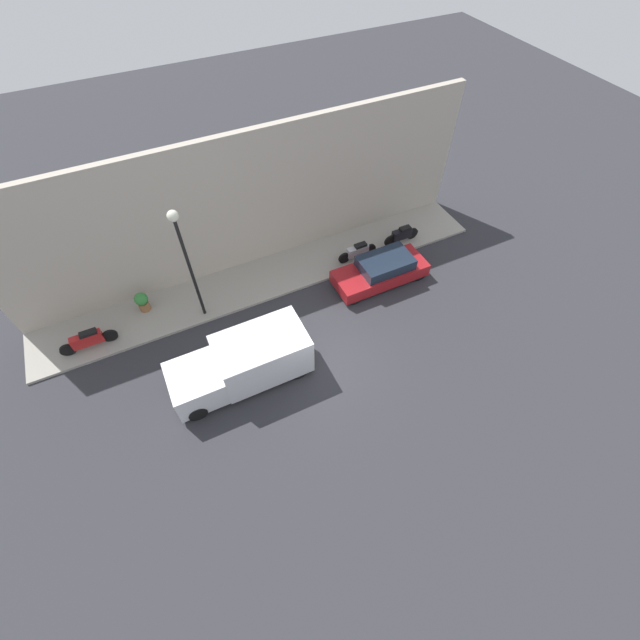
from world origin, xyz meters
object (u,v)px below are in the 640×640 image
object	(u,v)px
parked_car	(381,270)
scooter_silver	(358,251)
streetlamp	(183,247)
potted_plant	(142,301)
motorcycle_red	(88,340)
motorcycle_black	(402,235)
delivery_van	(242,363)

from	to	relation	value
parked_car	scooter_silver	distance (m)	1.59
scooter_silver	streetlamp	world-z (taller)	streetlamp
potted_plant	streetlamp	bearing A→B (deg)	-120.64
motorcycle_red	streetlamp	size ratio (longest dim) A/B	0.41
motorcycle_red	motorcycle_black	bearing A→B (deg)	-90.07
scooter_silver	motorcycle_red	distance (m)	11.60
motorcycle_red	parked_car	bearing A→B (deg)	-97.90
delivery_van	motorcycle_red	bearing A→B (deg)	52.45
delivery_van	motorcycle_black	xyz separation A→B (m)	(3.74, -9.09, -0.38)
motorcycle_black	motorcycle_red	bearing A→B (deg)	89.93
parked_car	scooter_silver	world-z (taller)	parked_car
motorcycle_black	streetlamp	bearing A→B (deg)	91.23
motorcycle_red	potted_plant	size ratio (longest dim) A/B	2.37
parked_car	motorcycle_black	world-z (taller)	parked_car
parked_car	potted_plant	distance (m)	10.01
motorcycle_red	motorcycle_black	xyz separation A→B (m)	(-0.02, -13.98, -0.02)
delivery_van	motorcycle_red	world-z (taller)	delivery_van
motorcycle_red	motorcycle_black	size ratio (longest dim) A/B	1.16
potted_plant	scooter_silver	bearing A→B (deg)	-96.90
parked_car	streetlamp	xyz separation A→B (m)	(1.43, 7.51, 3.10)
scooter_silver	potted_plant	world-z (taller)	potted_plant
delivery_van	potted_plant	bearing A→B (deg)	28.85
scooter_silver	motorcycle_red	xyz separation A→B (m)	(0.09, 11.59, 0.04)
motorcycle_red	potted_plant	distance (m)	2.47
parked_car	delivery_van	world-z (taller)	delivery_van
scooter_silver	streetlamp	distance (m)	7.87
scooter_silver	parked_car	bearing A→B (deg)	-169.35
scooter_silver	motorcycle_black	xyz separation A→B (m)	(0.07, -2.38, 0.02)
motorcycle_black	delivery_van	bearing A→B (deg)	112.37
parked_car	motorcycle_red	distance (m)	12.00
delivery_van	motorcycle_red	size ratio (longest dim) A/B	2.35
scooter_silver	potted_plant	size ratio (longest dim) A/B	2.13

